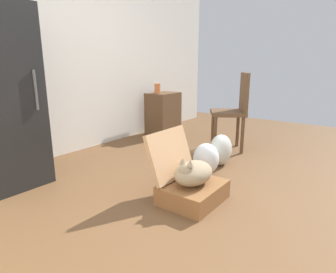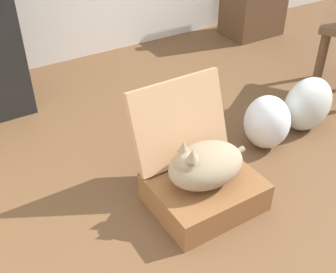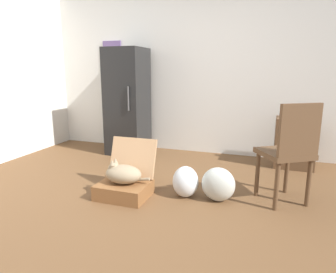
{
  "view_description": "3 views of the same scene",
  "coord_description": "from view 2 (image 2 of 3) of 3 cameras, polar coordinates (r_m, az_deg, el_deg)",
  "views": [
    {
      "loc": [
        -2.1,
        -0.95,
        1.12
      ],
      "look_at": [
        -0.11,
        0.52,
        0.49
      ],
      "focal_mm": 30.39,
      "sensor_mm": 36.0,
      "label": 1
    },
    {
      "loc": [
        -1.18,
        -1.04,
        1.52
      ],
      "look_at": [
        -0.31,
        0.38,
        0.35
      ],
      "focal_mm": 44.81,
      "sensor_mm": 36.0,
      "label": 2
    },
    {
      "loc": [
        1.19,
        -2.45,
        1.32
      ],
      "look_at": [
        0.08,
        0.79,
        0.55
      ],
      "focal_mm": 31.9,
      "sensor_mm": 36.0,
      "label": 3
    }
  ],
  "objects": [
    {
      "name": "plastic_bag_white",
      "position": [
        2.55,
        13.31,
        1.93
      ],
      "size": [
        0.27,
        0.27,
        0.33
      ],
      "primitive_type": "ellipsoid",
      "color": "silver",
      "rests_on": "ground"
    },
    {
      "name": "suitcase_lid",
      "position": [
        2.11,
        1.59,
        2.01
      ],
      "size": [
        0.52,
        0.18,
        0.42
      ],
      "primitive_type": "cube",
      "rotation": [
        1.24,
        0.0,
        0.0
      ],
      "color": "tan",
      "rests_on": "suitcase_base"
    },
    {
      "name": "plastic_bag_clear",
      "position": [
        2.77,
        18.49,
        4.19
      ],
      "size": [
        0.34,
        0.24,
        0.35
      ],
      "primitive_type": "ellipsoid",
      "color": "silver",
      "rests_on": "ground"
    },
    {
      "name": "suitcase_base",
      "position": [
        2.14,
        4.94,
        -7.48
      ],
      "size": [
        0.52,
        0.43,
        0.16
      ],
      "primitive_type": "cube",
      "color": "brown",
      "rests_on": "ground"
    },
    {
      "name": "cat",
      "position": [
        2.01,
        4.95,
        -3.83
      ],
      "size": [
        0.47,
        0.28,
        0.25
      ],
      "color": "#998466",
      "rests_on": "suitcase_base"
    },
    {
      "name": "ground_plane",
      "position": [
        2.19,
        12.22,
        -9.81
      ],
      "size": [
        7.68,
        7.68,
        0.0
      ],
      "primitive_type": "plane",
      "color": "brown",
      "rests_on": "ground"
    }
  ]
}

